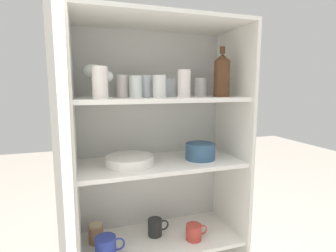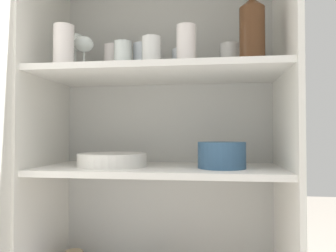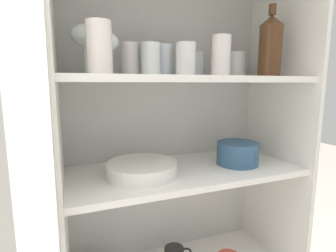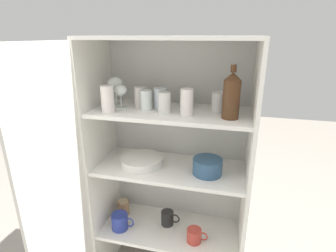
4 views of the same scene
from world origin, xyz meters
name	(u,v)px [view 1 (image 1 of 4)]	position (x,y,z in m)	size (l,w,h in m)	color
cupboard_back_panel	(152,161)	(0.00, 0.37, 0.73)	(0.85, 0.02, 1.46)	silver
cupboard_side_left	(76,180)	(-0.42, 0.18, 0.73)	(0.02, 0.39, 1.46)	white
cupboard_side_right	(231,164)	(0.42, 0.18, 0.73)	(0.02, 0.39, 1.46)	white
cupboard_top_panel	(160,21)	(0.00, 0.18, 1.46)	(0.85, 0.39, 0.02)	white
shelf_board_lower	(161,239)	(0.00, 0.18, 0.35)	(0.81, 0.36, 0.02)	white
shelf_board_middle	(161,163)	(0.00, 0.18, 0.77)	(0.81, 0.36, 0.02)	white
shelf_board_upper	(161,99)	(0.00, 0.18, 1.10)	(0.81, 0.36, 0.02)	white
cupboard_door	(69,223)	(-0.43, -0.23, 0.73)	(0.03, 0.42, 1.46)	silver
tumbler_glass_0	(184,84)	(0.10, 0.11, 1.17)	(0.06, 0.06, 0.13)	silver
tumbler_glass_1	(123,86)	(-0.18, 0.22, 1.16)	(0.06, 0.06, 0.11)	silver
tumbler_glass_2	(159,86)	(-0.02, 0.13, 1.16)	(0.06, 0.06, 0.11)	white
tumbler_glass_3	(146,86)	(-0.07, 0.21, 1.16)	(0.07, 0.07, 0.11)	white
tumbler_glass_4	(169,88)	(0.07, 0.25, 1.15)	(0.07, 0.07, 0.09)	white
tumbler_glass_5	(201,87)	(0.24, 0.23, 1.15)	(0.07, 0.07, 0.10)	white
tumbler_glass_6	(136,87)	(-0.13, 0.17, 1.16)	(0.06, 0.06, 0.10)	white
tumbler_glass_7	(100,83)	(-0.30, 0.07, 1.17)	(0.07, 0.07, 0.14)	silver
wine_glass_0	(106,78)	(-0.26, 0.16, 1.20)	(0.07, 0.07, 0.13)	white
wine_glass_1	(92,72)	(-0.32, 0.22, 1.22)	(0.08, 0.08, 0.16)	white
wine_bottle	(222,75)	(0.30, 0.12, 1.22)	(0.08, 0.08, 0.25)	#4C2D19
plate_stack_white	(130,160)	(-0.16, 0.16, 0.80)	(0.24, 0.24, 0.04)	white
mixing_bowl_large	(200,151)	(0.21, 0.15, 0.83)	(0.15, 0.15, 0.08)	#33567A
coffee_mug_primary	(155,227)	(-0.02, 0.21, 0.40)	(0.12, 0.08, 0.09)	black
coffee_mug_extra_1	(194,232)	(0.16, 0.11, 0.40)	(0.12, 0.08, 0.08)	#BC3D33
coffee_mug_extra_2	(106,247)	(-0.29, 0.10, 0.41)	(0.14, 0.10, 0.10)	#283893
storage_jar	(96,234)	(-0.33, 0.24, 0.40)	(0.08, 0.08, 0.10)	#99704C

